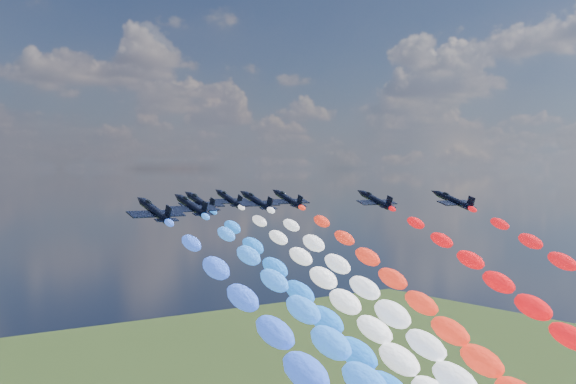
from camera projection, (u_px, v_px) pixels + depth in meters
jet_0 at (155, 211)px, 113.88m from camera, size 9.15×12.27×6.07m
jet_1 at (192, 206)px, 128.43m from camera, size 9.27×12.35×6.07m
jet_2 at (201, 202)px, 142.57m from camera, size 9.19×12.30×6.07m
jet_3 at (257, 201)px, 147.35m from camera, size 9.23×12.33×6.07m
trail_3 at (440, 383)px, 109.08m from camera, size 5.71×92.39×51.96m
jet_4 at (229, 199)px, 158.29m from camera, size 8.87×12.07×6.07m
trail_4 at (387, 364)px, 120.03m from camera, size 5.71×92.39×51.96m
jet_5 at (288, 199)px, 157.34m from camera, size 8.90×12.09×6.07m
trail_5 at (466, 365)px, 119.08m from camera, size 5.71×92.39×51.96m
jet_6 at (375, 200)px, 153.10m from camera, size 9.15×12.27×6.07m
jet_7 at (454, 201)px, 150.78m from camera, size 9.51×12.52×6.07m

